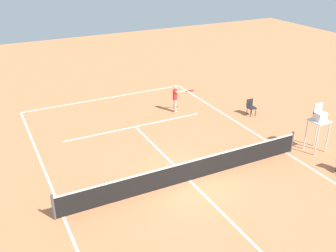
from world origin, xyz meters
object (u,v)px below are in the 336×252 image
object	(u,v)px
player_serving	(176,96)
umpire_chair	(319,120)
courtside_chair_mid	(251,106)
tennis_ball	(188,131)

from	to	relation	value
player_serving	umpire_chair	distance (m)	8.24
player_serving	courtside_chair_mid	size ratio (longest dim) A/B	1.76
tennis_ball	courtside_chair_mid	distance (m)	4.48
tennis_ball	courtside_chair_mid	bearing A→B (deg)	-175.48
player_serving	courtside_chair_mid	distance (m)	4.44
courtside_chair_mid	umpire_chair	bearing A→B (deg)	90.82
umpire_chair	courtside_chair_mid	distance (m)	5.00
tennis_ball	courtside_chair_mid	xyz separation A→B (m)	(-4.44, -0.35, 0.50)
player_serving	tennis_ball	world-z (taller)	player_serving
umpire_chair	player_serving	bearing A→B (deg)	-62.68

